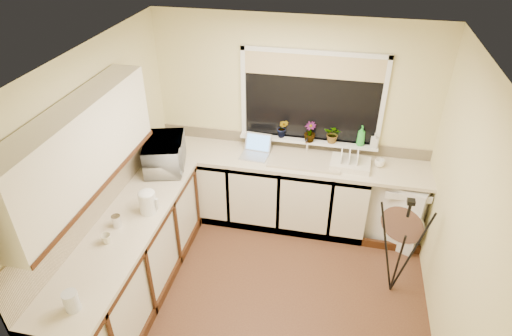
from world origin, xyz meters
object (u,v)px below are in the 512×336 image
Objects in this scene: plant_b at (283,128)px; laptop at (256,150)px; soap_bottle_clear at (374,140)px; steel_jar at (117,221)px; cup_left at (106,239)px; kettle at (148,203)px; microwave at (165,154)px; tripod at (400,248)px; cup_back at (379,163)px; glass_jug at (71,301)px; plant_c at (310,132)px; plant_d at (333,134)px; dish_rack at (350,164)px; washing_machine at (401,207)px; soap_bottle_green at (361,136)px.

laptop is at bearing -144.17° from plant_b.
soap_bottle_clear reaches higher than laptop.
cup_left is at bearing -86.12° from steel_jar.
kettle is 0.36× the size of microwave.
tripod is 1.04m from cup_back.
soap_bottle_clear reaches higher than tripod.
microwave is (-0.14, 0.79, 0.06)m from kettle.
laptop is 1.35m from soap_bottle_clear.
tripod is 2.95m from glass_jug.
microwave reaches higher than soap_bottle_clear.
plant_c is at bearing 47.07° from steel_jar.
plant_d is at bearing 46.89° from cup_left.
laptop is 2.08× the size of glass_jug.
laptop is 3.03× the size of cup_back.
dish_rack is at bearing -168.65° from cup_back.
plant_c is at bearing -165.94° from washing_machine.
washing_machine is at bearing -96.31° from microwave.
tripod is 4.83× the size of soap_bottle_green.
kettle is at bearing -149.45° from cup_back.
dish_rack is at bearing -109.49° from soap_bottle_green.
soap_bottle_clear is (0.24, 0.22, 0.21)m from dish_rack.
cup_left is (-2.37, -1.77, -0.00)m from cup_back.
microwave is 6.36× the size of cup_left.
soap_bottle_green is at bearing 0.09° from plant_b.
plant_b is (1.20, 0.67, 0.10)m from microwave.
plant_c is 1.36× the size of soap_bottle_clear.
plant_c is (-1.13, 0.19, 0.76)m from washing_machine.
plant_b is at bearing 66.94° from glass_jug.
tripod is 2.63m from microwave.
laptop is 1.45× the size of plant_b.
glass_jug is 1.42× the size of steel_jar.
plant_b reaches higher than plant_d.
glass_jug is at bearing -122.87° from plant_d.
soap_bottle_clear is at bearing -89.70° from microwave.
plant_b is 0.98× the size of soap_bottle_green.
cup_back is (0.23, -0.18, -0.23)m from soap_bottle_green.
soap_bottle_green reaches higher than cup_back.
plant_b is 0.32m from plant_c.
laptop is 1.95× the size of soap_bottle_clear.
glass_jug is at bearing -112.90° from washing_machine.
laptop is at bearing -78.73° from microwave.
steel_jar is at bearing -127.18° from washing_machine.
soap_bottle_green reaches higher than tripod.
dish_rack is 0.35m from soap_bottle_green.
plant_c reaches higher than plant_d.
plant_d is at bearing -85.35° from microwave.
kettle is at bearing 174.03° from microwave.
soap_bottle_clear is (0.46, -0.02, -0.02)m from plant_d.
dish_rack is 0.38m from soap_bottle_clear.
cup_back is at bearing 80.91° from tripod.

